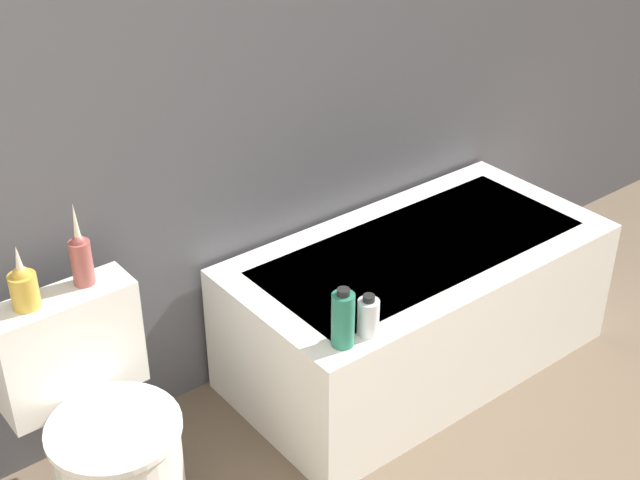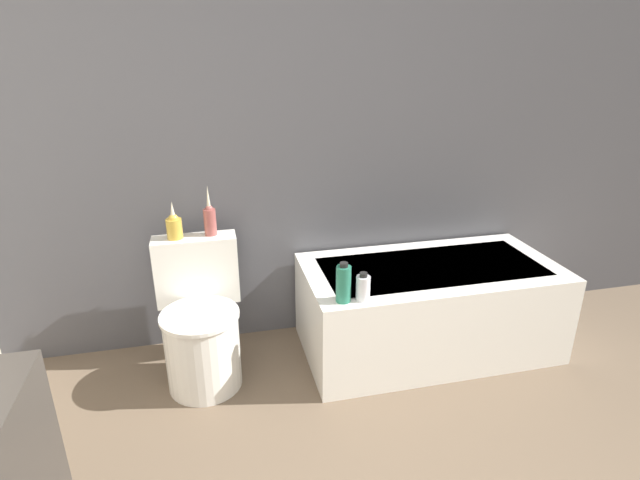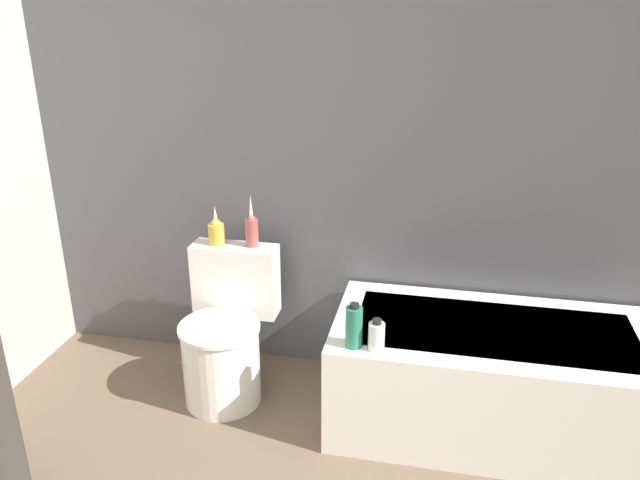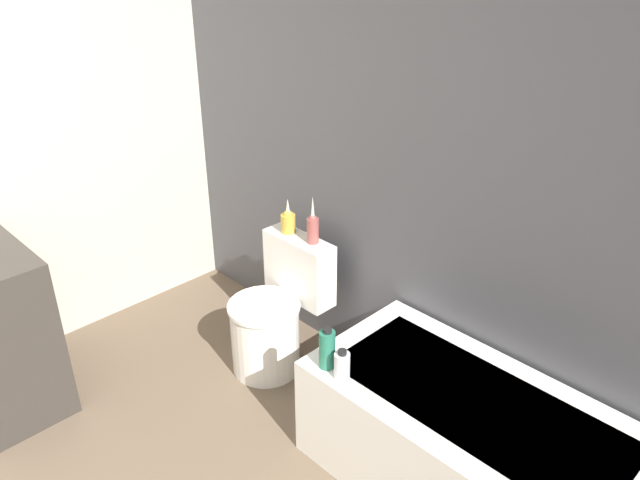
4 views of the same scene
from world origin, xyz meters
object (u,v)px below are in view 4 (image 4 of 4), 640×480
at_px(toilet, 275,317).
at_px(vase_silver, 313,227).
at_px(shampoo_bottle_short, 342,365).
at_px(bathtub, 469,447).
at_px(vase_gold, 288,221).
at_px(shampoo_bottle_tall, 327,349).

distance_m(toilet, vase_silver, 0.55).
height_order(toilet, shampoo_bottle_short, toilet).
relative_size(bathtub, shampoo_bottle_short, 9.97).
distance_m(bathtub, vase_silver, 1.31).
xyz_separation_m(toilet, vase_silver, (0.09, 0.20, 0.51)).
relative_size(vase_gold, vase_silver, 0.75).
xyz_separation_m(toilet, vase_gold, (-0.09, 0.19, 0.49)).
bearing_deg(shampoo_bottle_tall, toilet, 157.65).
relative_size(bathtub, toilet, 1.95).
bearing_deg(bathtub, vase_gold, 171.54).
height_order(vase_silver, shampoo_bottle_short, vase_silver).
height_order(bathtub, toilet, toilet).
xyz_separation_m(toilet, shampoo_bottle_short, (0.77, -0.28, 0.27)).
xyz_separation_m(vase_silver, shampoo_bottle_short, (0.68, -0.49, -0.24)).
xyz_separation_m(vase_gold, shampoo_bottle_tall, (0.77, -0.47, -0.19)).
relative_size(toilet, shampoo_bottle_tall, 3.62).
distance_m(bathtub, shampoo_bottle_tall, 0.73).
bearing_deg(shampoo_bottle_short, bathtub, 29.57).
distance_m(toilet, shampoo_bottle_tall, 0.79).
height_order(shampoo_bottle_tall, shampoo_bottle_short, shampoo_bottle_tall).
height_order(bathtub, vase_silver, vase_silver).
height_order(vase_gold, vase_silver, vase_silver).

